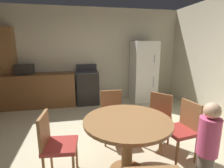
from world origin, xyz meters
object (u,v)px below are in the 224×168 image
object	(u,v)px
chair_north	(112,112)
chair_west	(55,142)
dining_table	(127,132)
oven_range	(88,87)
chair_east	(183,127)
person_child	(207,148)
chair_northeast	(157,116)
microwave	(24,69)
refrigerator	(143,72)

from	to	relation	value
chair_north	chair_west	bearing A→B (deg)	-48.14
dining_table	oven_range	bearing A→B (deg)	95.98
chair_east	person_child	size ratio (longest dim) A/B	0.80
oven_range	chair_northeast	world-z (taller)	oven_range
microwave	person_child	distance (m)	4.41
person_child	refrigerator	bearing A→B (deg)	-67.05
chair_north	person_child	world-z (taller)	person_child
chair_northeast	chair_west	bearing A→B (deg)	-22.82
oven_range	chair_west	size ratio (longest dim) A/B	1.26
dining_table	chair_north	bearing A→B (deg)	90.55
microwave	dining_table	xyz separation A→B (m)	(1.94, -2.98, -0.43)
refrigerator	chair_west	bearing A→B (deg)	-128.32
microwave	chair_west	size ratio (longest dim) A/B	0.51
person_child	chair_north	bearing A→B (deg)	-28.42
microwave	dining_table	distance (m)	3.58
microwave	person_child	world-z (taller)	microwave
person_child	chair_northeast	bearing A→B (deg)	-53.77
microwave	chair_east	bearing A→B (deg)	-45.01
refrigerator	chair_east	size ratio (longest dim) A/B	2.02
oven_range	microwave	world-z (taller)	microwave
refrigerator	chair_northeast	distance (m)	2.46
refrigerator	chair_north	bearing A→B (deg)	-123.75
chair_west	person_child	distance (m)	1.76
refrigerator	dining_table	bearing A→B (deg)	-114.65
oven_range	chair_northeast	bearing A→B (deg)	-67.29
refrigerator	chair_east	xyz separation A→B (m)	(-0.45, -2.78, -0.38)
microwave	dining_table	bearing A→B (deg)	-56.93
chair_north	microwave	bearing A→B (deg)	-137.61
chair_east	chair_northeast	world-z (taller)	same
refrigerator	oven_range	bearing A→B (deg)	178.14
oven_range	chair_north	bearing A→B (deg)	-81.69
refrigerator	chair_north	world-z (taller)	refrigerator
chair_northeast	dining_table	bearing A→B (deg)	-0.00
chair_east	microwave	bearing A→B (deg)	-54.33
chair_west	person_child	world-z (taller)	person_child
refrigerator	microwave	size ratio (longest dim) A/B	4.00
chair_west	chair_northeast	world-z (taller)	same
dining_table	chair_north	world-z (taller)	chair_north
oven_range	chair_east	bearing A→B (deg)	-66.99
oven_range	chair_east	size ratio (longest dim) A/B	1.26
microwave	chair_north	size ratio (longest dim) A/B	0.51
person_child	chair_east	bearing A→B (deg)	-69.11
chair_north	dining_table	bearing A→B (deg)	0.00
refrigerator	microwave	world-z (taller)	refrigerator
dining_table	chair_west	bearing A→B (deg)	174.27
chair_north	chair_northeast	world-z (taller)	same
chair_west	chair_northeast	size ratio (longest dim) A/B	1.00
chair_east	oven_range	bearing A→B (deg)	-76.31
refrigerator	chair_north	xyz separation A→B (m)	(-1.35, -2.02, -0.38)
oven_range	refrigerator	xyz separation A→B (m)	(1.65, -0.05, 0.41)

